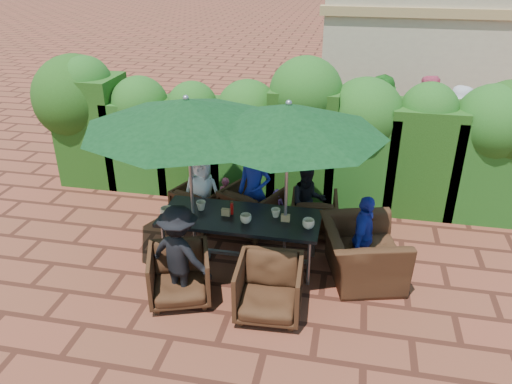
% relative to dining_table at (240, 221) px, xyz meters
% --- Properties ---
extents(ground, '(80.00, 80.00, 0.00)m').
position_rel_dining_table_xyz_m(ground, '(0.12, -0.05, -0.67)').
color(ground, brown).
rests_on(ground, ground).
extents(dining_table, '(2.24, 0.90, 0.75)m').
position_rel_dining_table_xyz_m(dining_table, '(0.00, 0.00, 0.00)').
color(dining_table, black).
rests_on(dining_table, ground).
extents(umbrella_left, '(2.78, 2.78, 2.46)m').
position_rel_dining_table_xyz_m(umbrella_left, '(-0.67, -0.04, 1.54)').
color(umbrella_left, gray).
rests_on(umbrella_left, ground).
extents(umbrella_right, '(2.53, 2.53, 2.46)m').
position_rel_dining_table_xyz_m(umbrella_right, '(0.64, -0.00, 1.54)').
color(umbrella_right, gray).
rests_on(umbrella_right, ground).
extents(chair_far_left, '(0.91, 0.88, 0.73)m').
position_rel_dining_table_xyz_m(chair_far_left, '(-0.90, 0.96, -0.31)').
color(chair_far_left, black).
rests_on(chair_far_left, ground).
extents(chair_far_mid, '(1.05, 1.02, 0.83)m').
position_rel_dining_table_xyz_m(chair_far_mid, '(-0.03, 0.93, -0.26)').
color(chair_far_mid, black).
rests_on(chair_far_mid, ground).
extents(chair_far_right, '(0.76, 0.72, 0.73)m').
position_rel_dining_table_xyz_m(chair_far_right, '(0.96, 1.05, -0.31)').
color(chair_far_right, black).
rests_on(chair_far_right, ground).
extents(chair_near_left, '(0.96, 0.93, 0.79)m').
position_rel_dining_table_xyz_m(chair_near_left, '(-0.58, -0.97, -0.28)').
color(chair_near_left, black).
rests_on(chair_near_left, ground).
extents(chair_near_right, '(0.83, 0.79, 0.82)m').
position_rel_dining_table_xyz_m(chair_near_right, '(0.60, -1.03, -0.27)').
color(chair_near_right, black).
rests_on(chair_near_right, ground).
extents(chair_end_right, '(1.05, 1.34, 1.03)m').
position_rel_dining_table_xyz_m(chair_end_right, '(1.71, -0.01, -0.16)').
color(chair_end_right, black).
rests_on(chair_end_right, ground).
extents(adult_far_left, '(0.64, 0.40, 1.25)m').
position_rel_dining_table_xyz_m(adult_far_left, '(-0.82, 0.86, -0.05)').
color(adult_far_left, white).
rests_on(adult_far_left, ground).
extents(adult_far_mid, '(0.52, 0.43, 1.41)m').
position_rel_dining_table_xyz_m(adult_far_mid, '(0.02, 0.91, 0.03)').
color(adult_far_mid, '#1D2A9E').
rests_on(adult_far_mid, ground).
extents(adult_far_right, '(0.65, 0.51, 1.19)m').
position_rel_dining_table_xyz_m(adult_far_right, '(0.85, 0.92, -0.08)').
color(adult_far_right, black).
rests_on(adult_far_right, ground).
extents(adult_near_left, '(0.94, 0.63, 1.35)m').
position_rel_dining_table_xyz_m(adult_near_left, '(-0.54, -0.99, 0.00)').
color(adult_near_left, black).
rests_on(adult_near_left, ground).
extents(adult_end_right, '(0.49, 0.78, 1.23)m').
position_rel_dining_table_xyz_m(adult_end_right, '(1.71, -0.00, -0.06)').
color(adult_end_right, '#1D2A9E').
rests_on(adult_end_right, ground).
extents(child_left, '(0.28, 0.23, 0.77)m').
position_rel_dining_table_xyz_m(child_left, '(-0.51, 1.14, -0.29)').
color(child_left, '#CE4969').
rests_on(child_left, ground).
extents(child_right, '(0.32, 0.29, 0.73)m').
position_rel_dining_table_xyz_m(child_right, '(0.36, 0.97, -0.31)').
color(child_right, purple).
rests_on(child_right, ground).
extents(pedestrian_a, '(1.82, 0.82, 1.89)m').
position_rel_dining_table_xyz_m(pedestrian_a, '(1.95, 4.19, 0.27)').
color(pedestrian_a, '#257C22').
rests_on(pedestrian_a, ground).
extents(pedestrian_b, '(1.06, 0.93, 1.88)m').
position_rel_dining_table_xyz_m(pedestrian_b, '(2.81, 4.24, 0.27)').
color(pedestrian_b, '#CE4969').
rests_on(pedestrian_b, ground).
extents(pedestrian_c, '(1.18, 0.98, 1.69)m').
position_rel_dining_table_xyz_m(pedestrian_c, '(3.49, 4.34, 0.17)').
color(pedestrian_c, '#9C9BA3').
rests_on(pedestrian_c, ground).
extents(cup_a, '(0.18, 0.18, 0.14)m').
position_rel_dining_table_xyz_m(cup_a, '(-1.00, -0.21, 0.15)').
color(cup_a, beige).
rests_on(cup_a, dining_table).
extents(cup_b, '(0.14, 0.14, 0.13)m').
position_rel_dining_table_xyz_m(cup_b, '(-0.59, 0.09, 0.14)').
color(cup_b, beige).
rests_on(cup_b, dining_table).
extents(cup_c, '(0.16, 0.16, 0.13)m').
position_rel_dining_table_xyz_m(cup_c, '(0.12, -0.15, 0.14)').
color(cup_c, beige).
rests_on(cup_c, dining_table).
extents(cup_d, '(0.13, 0.13, 0.12)m').
position_rel_dining_table_xyz_m(cup_d, '(0.49, 0.10, 0.14)').
color(cup_d, beige).
rests_on(cup_d, dining_table).
extents(cup_e, '(0.17, 0.17, 0.13)m').
position_rel_dining_table_xyz_m(cup_e, '(0.97, -0.12, 0.14)').
color(cup_e, beige).
rests_on(cup_e, dining_table).
extents(ketchup_bottle, '(0.04, 0.04, 0.17)m').
position_rel_dining_table_xyz_m(ketchup_bottle, '(-0.13, 0.05, 0.16)').
color(ketchup_bottle, '#B20C0A').
rests_on(ketchup_bottle, dining_table).
extents(sauce_bottle, '(0.04, 0.04, 0.17)m').
position_rel_dining_table_xyz_m(sauce_bottle, '(-0.14, 0.10, 0.16)').
color(sauce_bottle, '#4C230C').
rests_on(sauce_bottle, dining_table).
extents(serving_tray, '(0.35, 0.25, 0.02)m').
position_rel_dining_table_xyz_m(serving_tray, '(-0.83, -0.15, 0.08)').
color(serving_tray, '#987349').
rests_on(serving_tray, dining_table).
extents(number_block_left, '(0.12, 0.06, 0.10)m').
position_rel_dining_table_xyz_m(number_block_left, '(-0.20, -0.00, 0.13)').
color(number_block_left, tan).
rests_on(number_block_left, dining_table).
extents(number_block_right, '(0.12, 0.06, 0.10)m').
position_rel_dining_table_xyz_m(number_block_right, '(0.64, 0.00, 0.13)').
color(number_block_right, tan).
rests_on(number_block_right, dining_table).
extents(hedge_wall, '(9.10, 1.60, 2.56)m').
position_rel_dining_table_xyz_m(hedge_wall, '(0.12, 2.27, 0.63)').
color(hedge_wall, '#1C390F').
rests_on(hedge_wall, ground).
extents(building, '(6.20, 3.08, 3.20)m').
position_rel_dining_table_xyz_m(building, '(3.62, 6.94, 0.93)').
color(building, '#C3B291').
rests_on(building, ground).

